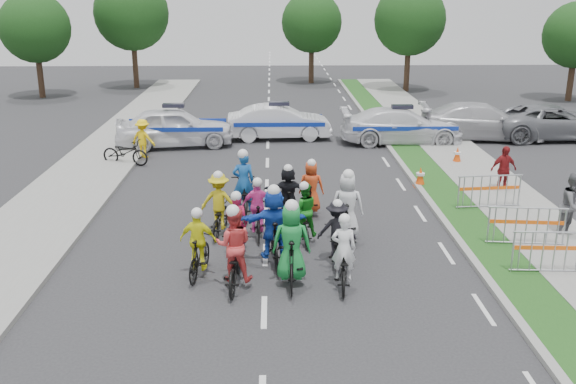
{
  "coord_description": "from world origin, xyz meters",
  "views": [
    {
      "loc": [
        0.2,
        -11.95,
        6.41
      ],
      "look_at": [
        0.62,
        4.78,
        1.1
      ],
      "focal_mm": 40.0,
      "sensor_mm": 36.0,
      "label": 1
    }
  ],
  "objects_px": {
    "tree_1": "(410,20)",
    "parked_bike": "(125,152)",
    "police_car_1": "(279,122)",
    "civilian_suv": "(553,122)",
    "spectator_1": "(574,206)",
    "barrier_0": "(554,254)",
    "rider_11": "(288,197)",
    "rider_1": "(292,252)",
    "tree_3": "(132,13)",
    "rider_6": "(237,236)",
    "rider_13": "(311,194)",
    "rider_3": "(199,250)",
    "rider_12": "(244,194)",
    "police_car_0": "(175,127)",
    "tree_0": "(35,28)",
    "rider_10": "(219,209)",
    "spectator_2": "(503,170)",
    "barrier_2": "(489,193)",
    "rider_5": "(274,230)",
    "tree_4": "(312,22)",
    "civilian_sedan": "(482,121)",
    "cone_1": "(457,156)",
    "police_car_2": "(401,126)",
    "rider_4": "(336,238)",
    "rider_8": "(304,219)",
    "barrier_1": "(526,228)",
    "rider_0": "(343,262)",
    "rider_9": "(258,214)",
    "rider_7": "(347,214)",
    "cone_0": "(420,177)",
    "rider_2": "(234,256)"
  },
  "relations": [
    {
      "from": "barrier_1",
      "to": "rider_0",
      "type": "bearing_deg",
      "value": -156.92
    },
    {
      "from": "rider_6",
      "to": "rider_13",
      "type": "relative_size",
      "value": 1.02
    },
    {
      "from": "cone_0",
      "to": "parked_bike",
      "type": "xyz_separation_m",
      "value": [
        -10.59,
        3.13,
        0.15
      ]
    },
    {
      "from": "rider_1",
      "to": "tree_3",
      "type": "height_order",
      "value": "tree_3"
    },
    {
      "from": "cone_1",
      "to": "tree_4",
      "type": "bearing_deg",
      "value": 100.75
    },
    {
      "from": "rider_4",
      "to": "rider_12",
      "type": "xyz_separation_m",
      "value": [
        -2.38,
        3.57,
        0.01
      ]
    },
    {
      "from": "rider_8",
      "to": "rider_13",
      "type": "distance_m",
      "value": 2.03
    },
    {
      "from": "rider_2",
      "to": "tree_1",
      "type": "bearing_deg",
      "value": -105.16
    },
    {
      "from": "rider_8",
      "to": "barrier_0",
      "type": "distance_m",
      "value": 6.15
    },
    {
      "from": "rider_1",
      "to": "rider_12",
      "type": "height_order",
      "value": "rider_1"
    },
    {
      "from": "rider_13",
      "to": "barrier_0",
      "type": "bearing_deg",
      "value": 149.96
    },
    {
      "from": "parked_bike",
      "to": "tree_1",
      "type": "height_order",
      "value": "tree_1"
    },
    {
      "from": "rider_11",
      "to": "civilian_suv",
      "type": "xyz_separation_m",
      "value": [
        12.05,
        10.44,
        0.03
      ]
    },
    {
      "from": "police_car_1",
      "to": "civilian_sedan",
      "type": "relative_size",
      "value": 0.83
    },
    {
      "from": "rider_4",
      "to": "rider_8",
      "type": "height_order",
      "value": "rider_8"
    },
    {
      "from": "tree_1",
      "to": "parked_bike",
      "type": "bearing_deg",
      "value": -128.43
    },
    {
      "from": "barrier_1",
      "to": "police_car_0",
      "type": "bearing_deg",
      "value": 132.67
    },
    {
      "from": "tree_0",
      "to": "tree_4",
      "type": "bearing_deg",
      "value": 19.44
    },
    {
      "from": "rider_8",
      "to": "cone_1",
      "type": "distance_m",
      "value": 9.91
    },
    {
      "from": "police_car_1",
      "to": "civilian_suv",
      "type": "relative_size",
      "value": 0.83
    },
    {
      "from": "police_car_2",
      "to": "rider_1",
      "type": "bearing_deg",
      "value": 160.41
    },
    {
      "from": "rider_7",
      "to": "rider_8",
      "type": "distance_m",
      "value": 1.14
    },
    {
      "from": "rider_0",
      "to": "civilian_sedan",
      "type": "bearing_deg",
      "value": -112.65
    },
    {
      "from": "rider_7",
      "to": "rider_8",
      "type": "bearing_deg",
      "value": 3.95
    },
    {
      "from": "rider_5",
      "to": "tree_4",
      "type": "relative_size",
      "value": 0.32
    },
    {
      "from": "civilian_suv",
      "to": "tree_1",
      "type": "bearing_deg",
      "value": 12.47
    },
    {
      "from": "tree_0",
      "to": "rider_7",
      "type": "bearing_deg",
      "value": -56.29
    },
    {
      "from": "cone_1",
      "to": "police_car_2",
      "type": "bearing_deg",
      "value": 112.29
    },
    {
      "from": "rider_1",
      "to": "rider_9",
      "type": "bearing_deg",
      "value": -72.95
    },
    {
      "from": "rider_3",
      "to": "rider_12",
      "type": "height_order",
      "value": "rider_12"
    },
    {
      "from": "rider_10",
      "to": "rider_11",
      "type": "relative_size",
      "value": 1.07
    },
    {
      "from": "rider_1",
      "to": "spectator_2",
      "type": "xyz_separation_m",
      "value": [
        7.13,
        6.73,
        -0.01
      ]
    },
    {
      "from": "barrier_0",
      "to": "barrier_2",
      "type": "xyz_separation_m",
      "value": [
        0.0,
        4.65,
        0.0
      ]
    },
    {
      "from": "police_car_0",
      "to": "tree_0",
      "type": "relative_size",
      "value": 0.78
    },
    {
      "from": "police_car_2",
      "to": "civilian_sedan",
      "type": "bearing_deg",
      "value": -78.45
    },
    {
      "from": "rider_0",
      "to": "barrier_0",
      "type": "distance_m",
      "value": 4.96
    },
    {
      "from": "spectator_1",
      "to": "barrier_0",
      "type": "bearing_deg",
      "value": -157.36
    },
    {
      "from": "tree_0",
      "to": "police_car_0",
      "type": "bearing_deg",
      "value": -52.62
    },
    {
      "from": "barrier_0",
      "to": "tree_3",
      "type": "distance_m",
      "value": 34.51
    },
    {
      "from": "spectator_2",
      "to": "barrier_2",
      "type": "distance_m",
      "value": 2.09
    },
    {
      "from": "rider_0",
      "to": "tree_4",
      "type": "distance_m",
      "value": 33.04
    },
    {
      "from": "rider_4",
      "to": "cone_1",
      "type": "relative_size",
      "value": 2.41
    },
    {
      "from": "rider_10",
      "to": "rider_1",
      "type": "bearing_deg",
      "value": 127.81
    },
    {
      "from": "police_car_2",
      "to": "parked_bike",
      "type": "height_order",
      "value": "police_car_2"
    },
    {
      "from": "rider_10",
      "to": "rider_13",
      "type": "relative_size",
      "value": 1.05
    },
    {
      "from": "rider_11",
      "to": "barrier_1",
      "type": "relative_size",
      "value": 0.87
    },
    {
      "from": "rider_12",
      "to": "tree_3",
      "type": "xyz_separation_m",
      "value": [
        -8.35,
        25.99,
        4.22
      ]
    },
    {
      "from": "rider_11",
      "to": "civilian_suv",
      "type": "height_order",
      "value": "rider_11"
    },
    {
      "from": "rider_8",
      "to": "tree_0",
      "type": "relative_size",
      "value": 0.27
    },
    {
      "from": "rider_8",
      "to": "rider_9",
      "type": "bearing_deg",
      "value": -20.28
    }
  ]
}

